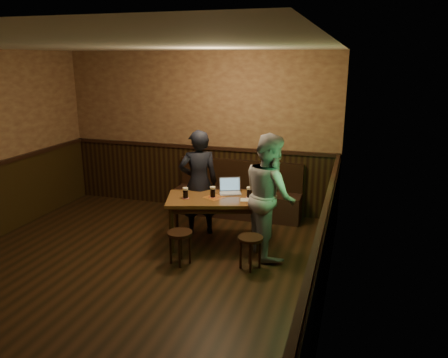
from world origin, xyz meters
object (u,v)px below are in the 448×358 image
object	(u,v)px
pint_mid	(213,192)
person_grey	(270,195)
bench	(238,198)
pub_table	(214,204)
person_suit	(199,183)
pint_right	(249,192)
stool_right	(250,243)
stool_left	(180,238)
laptop	(230,189)
pint_left	(185,193)

from	to	relation	value
pint_mid	person_grey	xyz separation A→B (m)	(0.85, -0.09, 0.05)
bench	pub_table	world-z (taller)	bench
person_suit	person_grey	distance (m)	1.27
person_suit	pub_table	bearing A→B (deg)	109.21
pub_table	pint_right	xyz separation A→B (m)	(0.48, 0.14, 0.17)
stool_right	person_suit	size ratio (longest dim) A/B	0.27
person_grey	pint_mid	bearing A→B (deg)	54.01
stool_left	person_grey	size ratio (longest dim) A/B	0.27
stool_left	person_grey	world-z (taller)	person_grey
bench	pint_right	size ratio (longest dim) A/B	13.90
stool_left	person_grey	xyz separation A→B (m)	(1.07, 0.66, 0.49)
pint_right	person_grey	world-z (taller)	person_grey
stool_left	laptop	xyz separation A→B (m)	(0.39, 1.03, 0.42)
pint_mid	pint_right	size ratio (longest dim) A/B	1.01
stool_left	laptop	world-z (taller)	laptop
pub_table	stool_right	bearing A→B (deg)	-58.50
bench	stool_left	size ratio (longest dim) A/B	4.83
stool_right	pint_left	world-z (taller)	pint_left
pub_table	laptop	world-z (taller)	laptop
pub_table	bench	bearing A→B (deg)	73.06
pub_table	person_suit	bearing A→B (deg)	120.23
pint_mid	person_suit	world-z (taller)	person_suit
pub_table	stool_left	bearing A→B (deg)	-124.50
pint_mid	pint_right	distance (m)	0.53
stool_right	pint_left	bearing A→B (deg)	157.07
pint_mid	laptop	world-z (taller)	laptop
pint_right	stool_left	bearing A→B (deg)	-128.92
pub_table	pint_left	distance (m)	0.45
pint_left	pint_mid	xyz separation A→B (m)	(0.36, 0.16, 0.00)
pub_table	laptop	size ratio (longest dim) A/B	3.90
pint_mid	person_suit	xyz separation A→B (m)	(-0.34, 0.34, 0.02)
laptop	person_suit	xyz separation A→B (m)	(-0.52, 0.06, 0.04)
stool_left	pint_left	bearing A→B (deg)	104.02
person_suit	person_grey	xyz separation A→B (m)	(1.19, -0.43, 0.04)
laptop	pint_left	bearing A→B (deg)	-163.07
pub_table	stool_right	world-z (taller)	pub_table
stool_left	stool_right	world-z (taller)	stool_left
pint_left	laptop	xyz separation A→B (m)	(0.54, 0.44, -0.02)
pint_left	person_grey	world-z (taller)	person_grey
pub_table	pint_mid	distance (m)	0.18
person_suit	stool_right	bearing A→B (deg)	110.03
stool_left	person_suit	size ratio (longest dim) A/B	0.28
pint_mid	person_grey	world-z (taller)	person_grey
pint_left	pub_table	bearing A→B (deg)	22.31
laptop	stool_left	bearing A→B (deg)	-132.89
pub_table	person_grey	distance (m)	0.86
stool_left	pint_mid	xyz separation A→B (m)	(0.21, 0.75, 0.44)
bench	pint_right	distance (m)	1.36
bench	pint_mid	bearing A→B (deg)	-91.06
stool_right	pint_left	distance (m)	1.25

